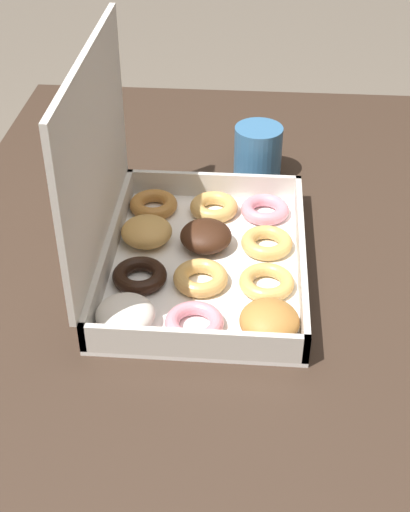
{
  "coord_description": "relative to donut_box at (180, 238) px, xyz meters",
  "views": [
    {
      "loc": [
        -0.7,
        -0.03,
        1.34
      ],
      "look_at": [
        0.06,
        0.03,
        0.77
      ],
      "focal_mm": 50.0,
      "sensor_mm": 36.0,
      "label": 1
    }
  ],
  "objects": [
    {
      "name": "donut_box",
      "position": [
        0.0,
        0.0,
        0.0
      ],
      "size": [
        0.35,
        0.27,
        0.29
      ],
      "color": "white",
      "rests_on": "dining_table"
    },
    {
      "name": "coffee_mug",
      "position": [
        0.26,
        -0.1,
        -0.01
      ],
      "size": [
        0.08,
        0.08,
        0.08
      ],
      "color": "teal",
      "rests_on": "dining_table"
    },
    {
      "name": "dining_table",
      "position": [
        -0.05,
        -0.06,
        -0.15
      ],
      "size": [
        1.27,
        0.83,
        0.76
      ],
      "color": "#38281E",
      "rests_on": "ground_plane"
    }
  ]
}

